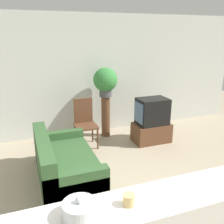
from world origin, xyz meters
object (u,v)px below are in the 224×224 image
couch (64,165)px  potted_plant (105,81)px  wooden_chair (85,121)px  television (152,111)px  decorative_bowl (80,210)px

couch → potted_plant: potted_plant is taller
wooden_chair → television: bearing=-13.0°
couch → wooden_chair: 1.39m
television → wooden_chair: bearing=167.0°
couch → television: bearing=23.2°
decorative_bowl → couch: bearing=84.3°
wooden_chair → decorative_bowl: 3.42m
potted_plant → decorative_bowl: size_ratio=2.52×
wooden_chair → potted_plant: 0.99m
potted_plant → wooden_chair: bearing=-149.6°
television → decorative_bowl: bearing=-127.2°
television → wooden_chair: 1.43m
wooden_chair → decorative_bowl: bearing=-104.6°
wooden_chair → potted_plant: size_ratio=1.56×
couch → potted_plant: size_ratio=2.55×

